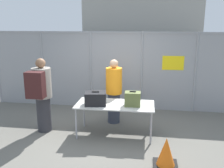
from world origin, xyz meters
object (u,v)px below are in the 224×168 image
object	(u,v)px
inspection_table	(115,106)
traffic_cone	(166,153)
suitcase_black	(96,99)
utility_trailer	(162,81)
suitcase_olive	(133,99)
security_worker_near	(114,91)
traveler_hooded	(41,93)

from	to	relation	value
inspection_table	traffic_cone	distance (m)	1.64
inspection_table	traffic_cone	xyz separation A→B (m)	(1.08, -1.16, -0.43)
suitcase_black	utility_trailer	xyz separation A→B (m)	(1.67, 3.83, -0.44)
suitcase_olive	traffic_cone	size ratio (longest dim) A/B	0.64
security_worker_near	traffic_cone	distance (m)	2.32
inspection_table	suitcase_olive	distance (m)	0.46
suitcase_black	suitcase_olive	size ratio (longest dim) A/B	1.45
suitcase_black	traffic_cone	xyz separation A→B (m)	(1.49, -1.04, -0.63)
suitcase_olive	traffic_cone	world-z (taller)	suitcase_olive
utility_trailer	security_worker_near	bearing A→B (deg)	-114.79
inspection_table	suitcase_olive	world-z (taller)	suitcase_olive
inspection_table	traveler_hooded	distance (m)	1.72
traffic_cone	traveler_hooded	bearing A→B (deg)	158.68
security_worker_near	traffic_cone	bearing A→B (deg)	105.43
security_worker_near	utility_trailer	xyz separation A→B (m)	(1.38, 2.98, -0.41)
suitcase_black	suitcase_olive	xyz separation A→B (m)	(0.82, 0.05, 0.01)
traveler_hooded	security_worker_near	xyz separation A→B (m)	(1.57, 0.81, -0.11)
suitcase_olive	inspection_table	bearing A→B (deg)	170.32
suitcase_olive	security_worker_near	world-z (taller)	security_worker_near
inspection_table	suitcase_olive	size ratio (longest dim) A/B	4.98
traveler_hooded	traffic_cone	size ratio (longest dim) A/B	3.18
suitcase_black	traveler_hooded	size ratio (longest dim) A/B	0.29
suitcase_olive	suitcase_black	bearing A→B (deg)	-176.69
traffic_cone	suitcase_olive	bearing A→B (deg)	121.89
suitcase_black	traffic_cone	bearing A→B (deg)	-34.93
inspection_table	suitcase_black	distance (m)	0.48
suitcase_black	utility_trailer	size ratio (longest dim) A/B	0.11
suitcase_black	security_worker_near	xyz separation A→B (m)	(0.29, 0.85, -0.04)
utility_trailer	inspection_table	bearing A→B (deg)	-108.61
suitcase_olive	traffic_cone	xyz separation A→B (m)	(0.68, -1.09, -0.64)
traveler_hooded	inspection_table	bearing A→B (deg)	-12.32
traveler_hooded	traffic_cone	world-z (taller)	traveler_hooded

